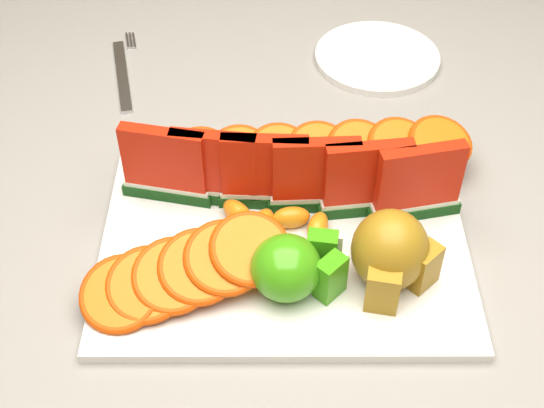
# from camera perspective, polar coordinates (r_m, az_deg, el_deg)

# --- Properties ---
(table) EXTENTS (1.40, 0.90, 0.75)m
(table) POSITION_cam_1_polar(r_m,az_deg,el_deg) (0.96, -3.69, -4.60)
(table) COLOR #472C1A
(table) RESTS_ON ground
(tablecloth) EXTENTS (1.53, 1.03, 0.20)m
(tablecloth) POSITION_cam_1_polar(r_m,az_deg,el_deg) (0.92, -3.87, -2.06)
(tablecloth) COLOR slate
(tablecloth) RESTS_ON table
(platter) EXTENTS (0.40, 0.30, 0.01)m
(platter) POSITION_cam_1_polar(r_m,az_deg,el_deg) (0.84, 0.91, -3.04)
(platter) COLOR silver
(platter) RESTS_ON tablecloth
(apple_cluster) EXTENTS (0.11, 0.09, 0.07)m
(apple_cluster) POSITION_cam_1_polar(r_m,az_deg,el_deg) (0.76, 1.59, -4.77)
(apple_cluster) COLOR #35871A
(apple_cluster) RESTS_ON platter
(pear_cluster) EXTENTS (0.10, 0.10, 0.09)m
(pear_cluster) POSITION_cam_1_polar(r_m,az_deg,el_deg) (0.78, 8.98, -3.70)
(pear_cluster) COLOR #A8630E
(pear_cluster) RESTS_ON platter
(side_plate) EXTENTS (0.23, 0.23, 0.01)m
(side_plate) POSITION_cam_1_polar(r_m,az_deg,el_deg) (1.12, 7.92, 10.90)
(side_plate) COLOR silver
(side_plate) RESTS_ON tablecloth
(fork) EXTENTS (0.05, 0.19, 0.00)m
(fork) POSITION_cam_1_polar(r_m,az_deg,el_deg) (1.11, -11.14, 9.73)
(fork) COLOR silver
(fork) RESTS_ON tablecloth
(watermelon_row) EXTENTS (0.39, 0.07, 0.10)m
(watermelon_row) POSITION_cam_1_polar(r_m,az_deg,el_deg) (0.84, 1.37, 2.16)
(watermelon_row) COLOR #0C3608
(watermelon_row) RESTS_ON platter
(orange_fan_front) EXTENTS (0.24, 0.15, 0.06)m
(orange_fan_front) POSITION_cam_1_polar(r_m,az_deg,el_deg) (0.77, -6.50, -5.04)
(orange_fan_front) COLOR red
(orange_fan_front) RESTS_ON platter
(orange_fan_back) EXTENTS (0.38, 0.11, 0.05)m
(orange_fan_back) POSITION_cam_1_polar(r_m,az_deg,el_deg) (0.91, 3.58, 4.25)
(orange_fan_back) COLOR red
(orange_fan_back) RESTS_ON platter
(tangerine_segments) EXTENTS (0.16, 0.08, 0.03)m
(tangerine_segments) POSITION_cam_1_polar(r_m,az_deg,el_deg) (0.83, -0.92, -1.46)
(tangerine_segments) COLOR orange
(tangerine_segments) RESTS_ON platter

